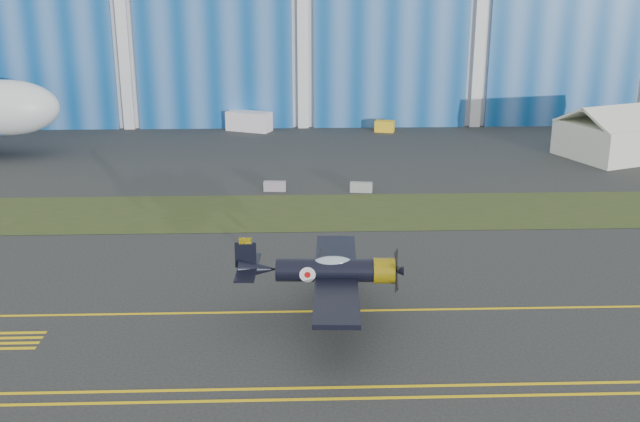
{
  "coord_description": "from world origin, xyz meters",
  "views": [
    {
      "loc": [
        -1.11,
        -45.1,
        19.13
      ],
      "look_at": [
        0.53,
        2.72,
        3.73
      ],
      "focal_mm": 42.0,
      "sensor_mm": 36.0,
      "label": 1
    }
  ],
  "objects_px": {
    "shipping_container": "(249,121)",
    "tug": "(385,126)",
    "tent": "(624,130)",
    "warbird": "(326,270)"
  },
  "relations": [
    {
      "from": "shipping_container",
      "to": "tug",
      "type": "height_order",
      "value": "shipping_container"
    },
    {
      "from": "tent",
      "to": "tug",
      "type": "xyz_separation_m",
      "value": [
        -24.11,
        13.69,
        -2.16
      ]
    },
    {
      "from": "tug",
      "to": "shipping_container",
      "type": "bearing_deg",
      "value": -169.12
    },
    {
      "from": "tent",
      "to": "tug",
      "type": "distance_m",
      "value": 27.81
    },
    {
      "from": "warbird",
      "to": "shipping_container",
      "type": "relative_size",
      "value": 2.4
    },
    {
      "from": "tent",
      "to": "warbird",
      "type": "bearing_deg",
      "value": -152.61
    },
    {
      "from": "shipping_container",
      "to": "tent",
      "type": "bearing_deg",
      "value": 3.49
    },
    {
      "from": "warbird",
      "to": "tent",
      "type": "distance_m",
      "value": 51.45
    },
    {
      "from": "tent",
      "to": "tug",
      "type": "height_order",
      "value": "tent"
    },
    {
      "from": "tent",
      "to": "shipping_container",
      "type": "relative_size",
      "value": 2.66
    }
  ]
}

